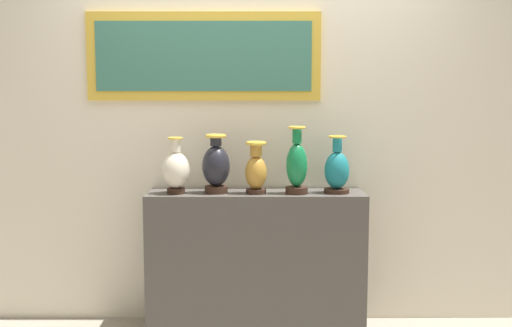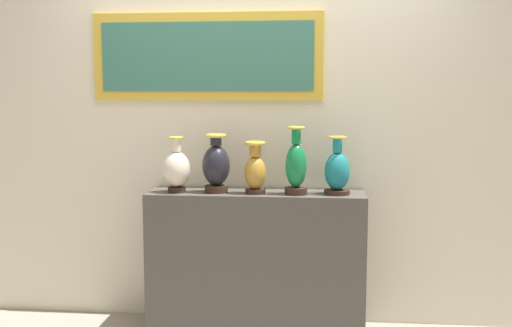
% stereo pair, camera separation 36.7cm
% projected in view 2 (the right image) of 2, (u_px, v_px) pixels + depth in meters
% --- Properties ---
extents(display_shelf, '(1.37, 0.34, 0.89)m').
position_uv_depth(display_shelf, '(256.00, 261.00, 3.83)').
color(display_shelf, '#4C4742').
rests_on(display_shelf, ground_plane).
extents(back_wall, '(3.78, 0.14, 3.00)m').
position_uv_depth(back_wall, '(258.00, 94.00, 3.93)').
color(back_wall, beige).
rests_on(back_wall, ground_plane).
extents(vase_ivory, '(0.17, 0.17, 0.35)m').
position_uv_depth(vase_ivory, '(176.00, 169.00, 3.76)').
color(vase_ivory, '#382319').
rests_on(vase_ivory, display_shelf).
extents(vase_onyx, '(0.17, 0.17, 0.37)m').
position_uv_depth(vase_onyx, '(216.00, 166.00, 3.76)').
color(vase_onyx, '#382319').
rests_on(vase_onyx, display_shelf).
extents(vase_ochre, '(0.13, 0.13, 0.33)m').
position_uv_depth(vase_ochre, '(256.00, 170.00, 3.71)').
color(vase_ochre, '#382319').
rests_on(vase_ochre, display_shelf).
extents(vase_emerald, '(0.14, 0.14, 0.42)m').
position_uv_depth(vase_emerald, '(296.00, 166.00, 3.68)').
color(vase_emerald, '#382319').
rests_on(vase_emerald, display_shelf).
extents(vase_teal, '(0.16, 0.16, 0.36)m').
position_uv_depth(vase_teal, '(337.00, 171.00, 3.69)').
color(vase_teal, '#382319').
rests_on(vase_teal, display_shelf).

